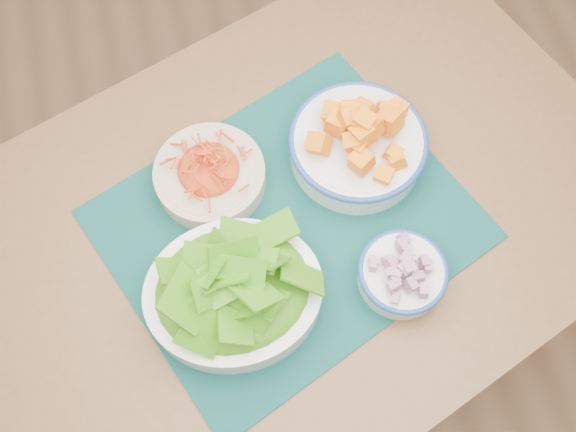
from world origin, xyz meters
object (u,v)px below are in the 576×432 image
object	(u,v)px
placemat	(288,224)
carrot_bowl	(209,172)
onion_bowl	(402,273)
table	(287,240)
lettuce_bowl	(233,289)
squash_bowl	(358,141)

from	to	relation	value
placemat	carrot_bowl	size ratio (longest dim) A/B	2.43
carrot_bowl	onion_bowl	size ratio (longest dim) A/B	1.58
onion_bowl	placemat	bearing A→B (deg)	137.03
table	carrot_bowl	distance (m)	0.20
carrot_bowl	lettuce_bowl	bearing A→B (deg)	-91.06
onion_bowl	table	bearing A→B (deg)	134.47
carrot_bowl	squash_bowl	world-z (taller)	squash_bowl
squash_bowl	onion_bowl	bearing A→B (deg)	-89.16
carrot_bowl	lettuce_bowl	world-z (taller)	lettuce_bowl
onion_bowl	carrot_bowl	bearing A→B (deg)	136.34
table	onion_bowl	distance (m)	0.25
placemat	squash_bowl	size ratio (longest dim) A/B	1.89
placemat	lettuce_bowl	distance (m)	0.16
onion_bowl	lettuce_bowl	bearing A→B (deg)	173.33
placemat	carrot_bowl	world-z (taller)	carrot_bowl
table	squash_bowl	world-z (taller)	squash_bowl
squash_bowl	onion_bowl	world-z (taller)	squash_bowl
carrot_bowl	lettuce_bowl	size ratio (longest dim) A/B	0.81
table	placemat	size ratio (longest dim) A/B	2.47
table	carrot_bowl	world-z (taller)	carrot_bowl
squash_bowl	lettuce_bowl	xyz separation A→B (m)	(-0.25, -0.20, 0.01)
table	lettuce_bowl	world-z (taller)	lettuce_bowl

